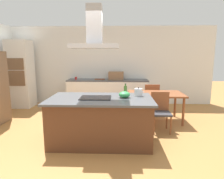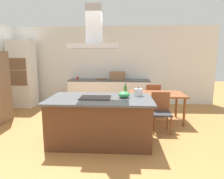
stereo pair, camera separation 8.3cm
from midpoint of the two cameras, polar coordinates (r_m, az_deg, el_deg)
name	(u,v)px [view 1 (the left image)]	position (r m, az deg, el deg)	size (l,w,h in m)	color
ground	(106,118)	(5.56, -2.16, -8.19)	(16.00, 16.00, 0.00)	#AD753D
wall_back	(109,66)	(7.04, -1.14, 6.86)	(7.20, 0.10, 2.70)	white
kitchen_island	(101,120)	(4.00, -3.85, -8.72)	(2.03, 1.14, 0.90)	#59331E
cooktop	(96,98)	(3.89, -5.35, -2.36)	(0.60, 0.44, 0.01)	black
tea_kettle	(138,92)	(4.09, 7.06, -0.76)	(0.22, 0.17, 0.18)	silver
olive_oil_bottle	(125,90)	(4.21, 3.32, -0.11)	(0.07, 0.07, 0.23)	#47722D
mixing_bowl	(124,95)	(3.90, 2.98, -1.47)	(0.22, 0.22, 0.12)	#33934C
back_counter	(108,93)	(6.79, -1.58, -0.93)	(2.71, 0.62, 0.90)	white
countertop_microwave	(116,76)	(6.69, 0.82, 4.02)	(0.50, 0.38, 0.28)	brown
coffee_mug_red	(76,78)	(6.87, -10.69, 3.22)	(0.08, 0.08, 0.09)	red
cutting_board	(100,79)	(6.79, -3.86, 2.98)	(0.34, 0.24, 0.02)	brown
wall_oven_stack	(21,74)	(7.25, -25.05, 4.04)	(0.70, 0.66, 2.20)	white
dining_table	(156,96)	(5.29, 12.01, -1.89)	(1.40, 0.90, 0.75)	brown
chair_facing_island	(160,109)	(4.69, 13.30, -5.46)	(0.42, 0.42, 0.89)	#333338
chair_facing_back_wall	(151,97)	(5.96, 10.88, -2.07)	(0.42, 0.42, 0.89)	#333338
chair_at_left_end	(121,102)	(5.24, 2.02, -3.55)	(0.42, 0.42, 0.89)	#333338
range_hood	(95,35)	(3.82, -5.65, 15.45)	(0.90, 0.55, 0.78)	#ADADB2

